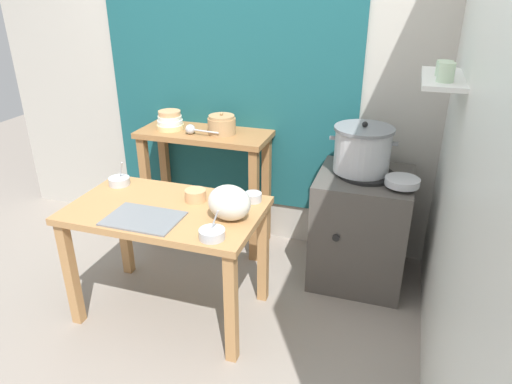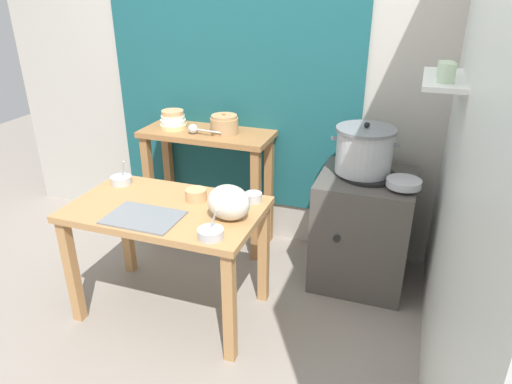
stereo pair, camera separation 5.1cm
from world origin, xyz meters
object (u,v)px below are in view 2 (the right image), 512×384
Objects in this scene: wide_pan at (404,183)px; prep_bowl_1 at (253,197)px; prep_bowl_3 at (121,180)px; ladle at (194,129)px; stove_block at (362,228)px; prep_bowl_4 at (211,233)px; prep_bowl_2 at (231,196)px; clay_pot at (224,124)px; serving_tray at (143,217)px; steamer_pot at (364,150)px; prep_bowl_0 at (196,194)px; back_shelf_table at (208,160)px; plastic_bag at (229,202)px; prep_table at (167,223)px; bowl_stack_enamel at (173,120)px.

wide_pan reaches higher than prep_bowl_1.
ladle is at bearing 68.03° from prep_bowl_3.
prep_bowl_4 is at bearing -124.00° from stove_block.
clay_pot is at bearing 115.37° from prep_bowl_2.
ladle is 1.19m from prep_bowl_4.
steamer_pot is at bearing 41.38° from serving_tray.
prep_bowl_0 is 0.56m from prep_bowl_3.
prep_bowl_4 is (0.52, -1.10, 0.07)m from back_shelf_table.
serving_tray is 0.48m from plastic_bag.
stove_block is 1.85× the size of steamer_pot.
clay_pot is at bearing 172.85° from stove_block.
prep_bowl_0 reaches higher than stove_block.
prep_table is at bearing -76.22° from ladle.
prep_bowl_3 reaches higher than wide_pan.
back_shelf_table is 0.32m from clay_pot.
prep_bowl_3 is (-1.69, -0.40, -0.05)m from wide_pan.
serving_tray is 0.53m from prep_bowl_3.
plastic_bag is at bearing -47.52° from bowl_stack_enamel.
prep_bowl_2 is at bearing -48.99° from ladle.
steamer_pot is 1.41m from serving_tray.
ladle reaches higher than plastic_bag.
steamer_pot is at bearing 43.10° from prep_bowl_1.
prep_table is 1.15× the size of back_shelf_table.
prep_table is 5.56× the size of clay_pot.
steamer_pot is 0.33m from wide_pan.
ladle is (-1.24, 0.05, 0.55)m from stove_block.
ladle reaches higher than wide_pan.
prep_bowl_1 is at bearing -40.49° from ladle.
stove_block is 3.79× the size of wide_pan.
plastic_bag is 1.15× the size of wide_pan.
prep_bowl_0 is (0.32, -0.65, -0.18)m from ladle.
prep_bowl_3 is (-0.83, 0.22, -0.07)m from plastic_bag.
prep_bowl_2 is (0.32, -0.68, -0.21)m from clay_pot.
serving_tray is at bearing -140.68° from prep_bowl_1.
prep_bowl_4 is at bearing -8.99° from serving_tray.
plastic_bag is 0.86m from prep_bowl_3.
plastic_bag is at bearing -3.15° from prep_table.
bowl_stack_enamel is (-0.26, -0.02, 0.28)m from back_shelf_table.
serving_tray is at bearing -136.65° from prep_bowl_2.
back_shelf_table is 9.40× the size of prep_bowl_1.
prep_bowl_2 is at bearing 98.26° from prep_bowl_4.
clay_pot is 1.50× the size of prep_bowl_2.
serving_tray is 3.21× the size of prep_bowl_0.
back_shelf_table is 2.40× the size of serving_tray.
prep_bowl_2 reaches higher than serving_tray.
back_shelf_table reaches higher than wide_pan.
stove_block is 1.20m from clay_pot.
prep_bowl_3 is at bearing 173.51° from prep_bowl_0.
prep_bowl_4 is at bearing -97.18° from prep_bowl_1.
ladle is (-0.20, -0.08, -0.03)m from clay_pot.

